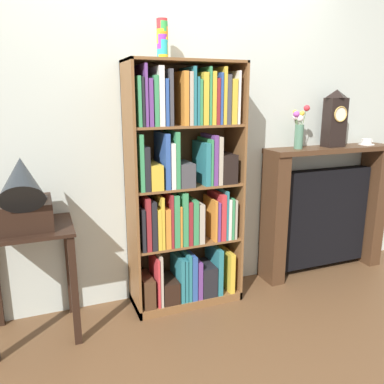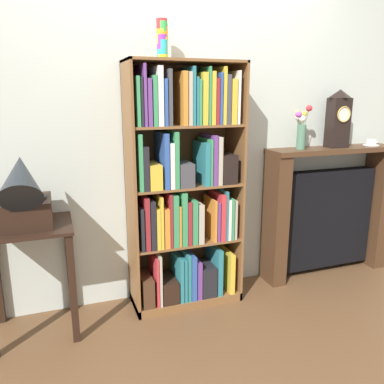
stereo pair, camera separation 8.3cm
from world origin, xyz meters
name	(u,v)px [view 1 (the left image)]	position (x,y,z in m)	size (l,w,h in m)	color
ground_plane	(190,306)	(0.00, 0.00, -0.01)	(8.01, 6.40, 0.02)	brown
wall_back	(191,127)	(0.13, 0.30, 1.30)	(5.01, 0.08, 2.60)	beige
bookshelf	(184,194)	(-0.01, 0.08, 0.84)	(0.80, 0.34, 1.76)	brown
cup_stack	(162,39)	(-0.14, 0.11, 1.89)	(0.07, 0.07, 0.25)	#28B2B7
side_table_left	(30,257)	(-1.06, 0.03, 0.54)	(0.54, 0.47, 0.74)	black
gramophone	(23,196)	(-1.06, -0.03, 0.96)	(0.31, 0.48, 0.53)	black
fireplace_mantel	(323,211)	(1.32, 0.15, 0.55)	(1.17, 0.26, 1.11)	#472D1C
mantel_clock	(335,118)	(1.34, 0.13, 1.35)	(0.17, 0.13, 0.47)	black
flower_vase	(299,129)	(0.99, 0.13, 1.28)	(0.10, 0.15, 0.35)	#4C7A60
teacup_with_saucer	(367,142)	(1.71, 0.13, 1.14)	(0.14, 0.13, 0.05)	white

